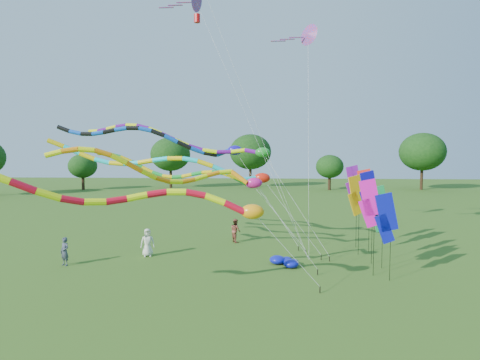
# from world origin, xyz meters

# --- Properties ---
(ground) EXTENTS (160.00, 160.00, 0.00)m
(ground) POSITION_xyz_m (0.00, 0.00, 0.00)
(ground) COLOR #2B5917
(ground) RESTS_ON ground
(tree_ring) EXTENTS (114.30, 119.38, 9.48)m
(tree_ring) POSITION_xyz_m (6.04, 0.00, 5.59)
(tree_ring) COLOR #382314
(tree_ring) RESTS_ON ground
(tube_kite_red) EXTENTS (13.46, 4.82, 6.54)m
(tube_kite_red) POSITION_xyz_m (-4.39, -2.46, 4.40)
(tube_kite_red) COLOR black
(tube_kite_red) RESTS_ON ground
(tube_kite_orange) EXTENTS (11.08, 5.10, 6.93)m
(tube_kite_orange) POSITION_xyz_m (-3.35, -0.38, 5.28)
(tube_kite_orange) COLOR black
(tube_kite_orange) RESTS_ON ground
(tube_kite_purple) EXTENTS (15.67, 4.43, 8.74)m
(tube_kite_purple) POSITION_xyz_m (-4.70, 7.01, 6.91)
(tube_kite_purple) COLOR black
(tube_kite_purple) RESTS_ON ground
(tube_kite_blue) EXTENTS (15.16, 1.20, 8.46)m
(tube_kite_blue) POSITION_xyz_m (-5.97, 6.80, 6.92)
(tube_kite_blue) COLOR black
(tube_kite_blue) RESTS_ON ground
(tube_kite_cyan) EXTENTS (14.88, 1.95, 7.47)m
(tube_kite_cyan) POSITION_xyz_m (-4.45, 4.01, 5.44)
(tube_kite_cyan) COLOR black
(tube_kite_cyan) RESTS_ON ground
(tube_kite_green) EXTENTS (13.05, 1.64, 6.81)m
(tube_kite_green) POSITION_xyz_m (-4.40, 6.93, 4.88)
(tube_kite_green) COLOR black
(tube_kite_green) RESTS_ON ground
(delta_kite_high_a) EXTENTS (8.93, 3.44, 16.68)m
(delta_kite_high_a) POSITION_xyz_m (-4.16, 6.56, 15.33)
(delta_kite_high_a) COLOR black
(delta_kite_high_a) RESTS_ON ground
(delta_kite_high_c) EXTENTS (3.14, 3.98, 14.09)m
(delta_kite_high_c) POSITION_xyz_m (2.61, 7.06, 13.34)
(delta_kite_high_c) COLOR black
(delta_kite_high_c) RESTS_ON ground
(banner_pole_blue_a) EXTENTS (1.16, 0.13, 4.31)m
(banner_pole_blue_a) POSITION_xyz_m (5.89, 1.58, 3.05)
(banner_pole_blue_a) COLOR black
(banner_pole_blue_a) RESTS_ON ground
(banner_pole_blue_b) EXTENTS (1.14, 0.37, 5.24)m
(banner_pole_blue_b) POSITION_xyz_m (5.78, 4.48, 3.97)
(banner_pole_blue_b) COLOR black
(banner_pole_blue_b) RESTS_ON ground
(banner_pole_violet) EXTENTS (1.14, 0.37, 5.42)m
(banner_pole_violet) POSITION_xyz_m (5.80, 8.43, 4.15)
(banner_pole_violet) COLOR black
(banner_pole_violet) RESTS_ON ground
(banner_pole_orange) EXTENTS (1.10, 0.52, 4.90)m
(banner_pole_orange) POSITION_xyz_m (5.53, 6.46, 3.63)
(banner_pole_orange) COLOR black
(banner_pole_orange) RESTS_ON ground
(banner_pole_green) EXTENTS (1.15, 0.32, 4.49)m
(banner_pole_green) POSITION_xyz_m (6.11, 3.63, 3.23)
(banner_pole_green) COLOR black
(banner_pole_green) RESTS_ON ground
(banner_pole_red) EXTENTS (1.14, 0.38, 5.22)m
(banner_pole_red) POSITION_xyz_m (6.34, 7.45, 3.95)
(banner_pole_red) COLOR black
(banner_pole_red) RESTS_ON ground
(banner_pole_magenta_a) EXTENTS (1.15, 0.35, 4.92)m
(banner_pole_magenta_a) POSITION_xyz_m (5.32, 2.44, 3.66)
(banner_pole_magenta_a) COLOR black
(banner_pole_magenta_a) RESTS_ON ground
(blue_nylon_heap) EXTENTS (1.67, 1.66, 0.52)m
(blue_nylon_heap) POSITION_xyz_m (1.13, 4.00, 0.24)
(blue_nylon_heap) COLOR #0D15B2
(blue_nylon_heap) RESTS_ON ground
(person_a) EXTENTS (0.93, 0.74, 1.67)m
(person_a) POSITION_xyz_m (-6.95, 5.36, 0.83)
(person_a) COLOR silver
(person_a) RESTS_ON ground
(person_b) EXTENTS (0.68, 0.59, 1.56)m
(person_b) POSITION_xyz_m (-10.91, 3.10, 0.78)
(person_b) COLOR #3B4153
(person_b) RESTS_ON ground
(person_c) EXTENTS (0.94, 1.00, 1.63)m
(person_c) POSITION_xyz_m (-1.97, 9.52, 0.81)
(person_c) COLOR brown
(person_c) RESTS_ON ground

